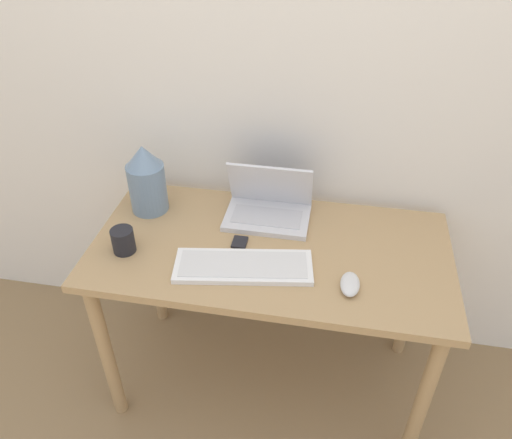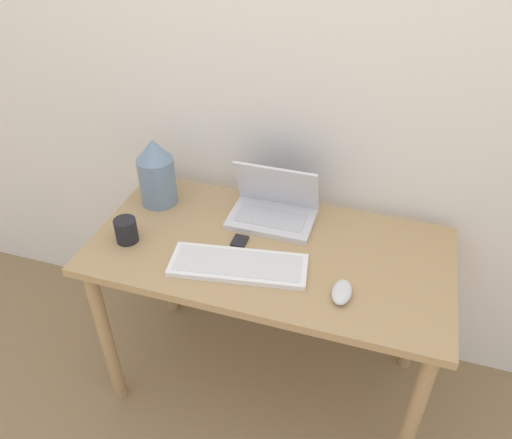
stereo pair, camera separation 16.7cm
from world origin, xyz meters
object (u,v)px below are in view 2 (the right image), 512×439
at_px(laptop, 273,207).
at_px(mug, 126,230).
at_px(vase, 156,172).
at_px(keyboard, 238,265).
at_px(mp3_player, 240,241).
at_px(mouse, 342,292).

relative_size(laptop, mug, 3.52).
bearing_deg(vase, mug, -90.02).
height_order(keyboard, mp3_player, keyboard).
distance_m(vase, mug, 0.27).
xyz_separation_m(keyboard, vase, (-0.41, 0.27, 0.12)).
bearing_deg(vase, keyboard, -32.97).
bearing_deg(mouse, mp3_player, 158.16).
bearing_deg(mouse, mug, 176.61).
xyz_separation_m(mouse, vase, (-0.76, 0.30, 0.11)).
bearing_deg(mp3_player, vase, 159.05).
height_order(laptop, vase, vase).
height_order(vase, mp3_player, vase).
bearing_deg(laptop, mug, -147.73).
height_order(mouse, mp3_player, mouse).
xyz_separation_m(keyboard, mouse, (0.34, -0.03, 0.01)).
bearing_deg(vase, laptop, 3.90).
xyz_separation_m(mouse, mp3_player, (-0.38, 0.15, -0.01)).
distance_m(laptop, mp3_player, 0.19).
distance_m(vase, mp3_player, 0.42).
bearing_deg(mug, keyboard, -2.32).
bearing_deg(laptop, vase, -176.10).
relative_size(keyboard, mug, 5.35).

